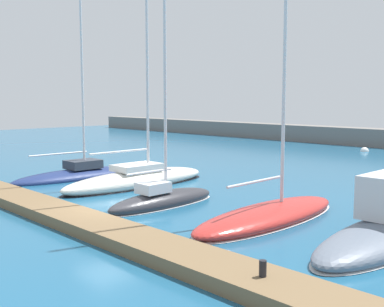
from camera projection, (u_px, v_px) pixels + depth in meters
ground_plane at (107, 217)px, 20.72m from camera, size 120.00×120.00×0.00m
dock_pier at (74, 219)px, 19.58m from camera, size 27.28×1.94×0.45m
sailboat_navy_nearest at (78, 174)px, 30.98m from camera, size 2.69×8.89×14.69m
sailboat_ivory_second at (137, 178)px, 28.14m from camera, size 2.67×10.15×22.18m
sailboat_charcoal_third at (162, 198)px, 22.87m from camera, size 1.89×6.44×12.74m
sailboat_red_fourth at (269, 212)px, 20.08m from camera, size 2.92×9.23×19.42m
mooring_buoy_white at (365, 151)px, 46.32m from camera, size 0.81×0.81×0.81m
dock_bollard at (263, 268)px, 12.58m from camera, size 0.20×0.20×0.44m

